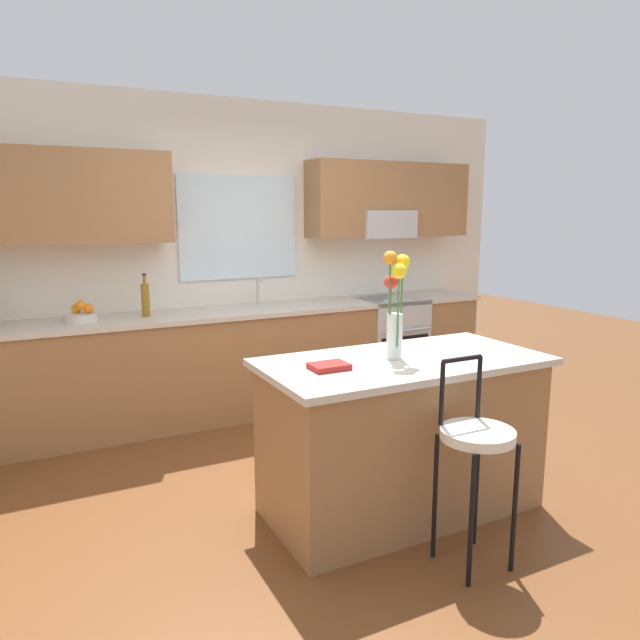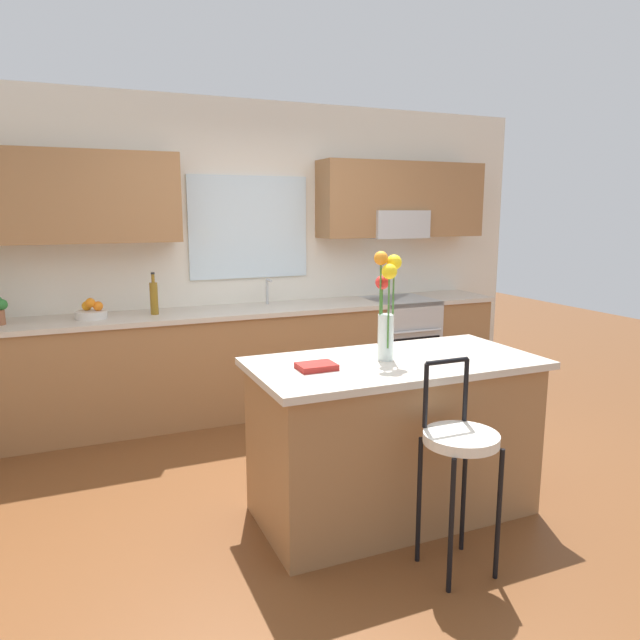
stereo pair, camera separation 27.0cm
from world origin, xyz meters
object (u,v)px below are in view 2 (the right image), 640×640
object	(u,v)px
bottle_olive_oil	(154,297)
oven_range	(399,346)
flower_vase	(386,303)
kitchen_island	(393,436)
bar_stool_near	(460,448)
fruit_bowl_oranges	(91,312)
cookbook	(316,366)

from	to	relation	value
bottle_olive_oil	oven_range	bearing A→B (deg)	-0.62
oven_range	flower_vase	bearing A→B (deg)	-122.67
oven_range	kitchen_island	world-z (taller)	same
bar_stool_near	bottle_olive_oil	distance (m)	2.90
bottle_olive_oil	bar_stool_near	bearing A→B (deg)	-68.71
oven_range	kitchen_island	size ratio (longest dim) A/B	0.56
bar_stool_near	fruit_bowl_oranges	xyz separation A→B (m)	(-1.52, 2.68, 0.34)
fruit_bowl_oranges	bottle_olive_oil	distance (m)	0.49
flower_vase	bottle_olive_oil	world-z (taller)	flower_vase
flower_vase	fruit_bowl_oranges	size ratio (longest dim) A/B	2.55
kitchen_island	fruit_bowl_oranges	distance (m)	2.61
kitchen_island	flower_vase	world-z (taller)	flower_vase
oven_range	kitchen_island	bearing A→B (deg)	-121.37
fruit_bowl_oranges	bottle_olive_oil	xyz separation A→B (m)	(0.48, -0.00, 0.09)
flower_vase	bottle_olive_oil	xyz separation A→B (m)	(-0.99, 2.03, -0.19)
oven_range	cookbook	xyz separation A→B (m)	(-1.72, -2.04, 0.48)
flower_vase	cookbook	world-z (taller)	flower_vase
kitchen_island	cookbook	world-z (taller)	cookbook
oven_range	kitchen_island	xyz separation A→B (m)	(-1.24, -2.03, 0.00)
bar_stool_near	flower_vase	size ratio (longest dim) A/B	1.70
bottle_olive_oil	cookbook	bearing A→B (deg)	-74.92
kitchen_island	bottle_olive_oil	bearing A→B (deg)	116.93
kitchen_island	bar_stool_near	size ratio (longest dim) A/B	1.57
fruit_bowl_oranges	bottle_olive_oil	bearing A→B (deg)	-0.50
kitchen_island	bar_stool_near	world-z (taller)	bar_stool_near
flower_vase	bar_stool_near	bearing A→B (deg)	-85.53
flower_vase	kitchen_island	bearing A→B (deg)	-23.30
bottle_olive_oil	fruit_bowl_oranges	bearing A→B (deg)	179.50
oven_range	cookbook	world-z (taller)	cookbook
bar_stool_near	flower_vase	bearing A→B (deg)	94.47
oven_range	cookbook	size ratio (longest dim) A/B	4.60
cookbook	kitchen_island	bearing A→B (deg)	1.46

